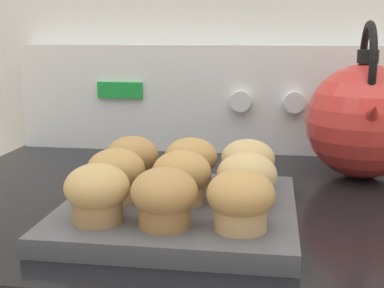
{
  "coord_description": "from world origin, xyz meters",
  "views": [
    {
      "loc": [
        0.12,
        -0.39,
        1.12
      ],
      "look_at": [
        0.03,
        0.2,
        0.99
      ],
      "focal_mm": 50.0,
      "sensor_mm": 36.0,
      "label": 1
    }
  ],
  "objects_px": {
    "muffin_r1_c0": "(116,174)",
    "muffin_pan": "(179,211)",
    "muffin_r0_c0": "(97,193)",
    "muffin_r1_c1": "(182,177)",
    "tea_kettle": "(364,119)",
    "muffin_r0_c2": "(241,200)",
    "muffin_r1_c2": "(247,179)",
    "muffin_r2_c0": "(132,159)",
    "muffin_r2_c1": "(191,161)",
    "muffin_r2_c2": "(248,163)",
    "muffin_r0_c1": "(164,197)"
  },
  "relations": [
    {
      "from": "muffin_r1_c0",
      "to": "muffin_r1_c2",
      "type": "height_order",
      "value": "same"
    },
    {
      "from": "muffin_r2_c0",
      "to": "muffin_r2_c2",
      "type": "xyz_separation_m",
      "value": [
        0.16,
        0.0,
        0.0
      ]
    },
    {
      "from": "muffin_pan",
      "to": "muffin_r2_c0",
      "type": "xyz_separation_m",
      "value": [
        -0.08,
        0.08,
        0.04
      ]
    },
    {
      "from": "muffin_r1_c2",
      "to": "muffin_r2_c2",
      "type": "xyz_separation_m",
      "value": [
        -0.0,
        0.08,
        0.0
      ]
    },
    {
      "from": "muffin_r2_c1",
      "to": "muffin_r2_c2",
      "type": "height_order",
      "value": "same"
    },
    {
      "from": "muffin_r0_c2",
      "to": "muffin_r1_c0",
      "type": "bearing_deg",
      "value": 153.51
    },
    {
      "from": "muffin_r2_c2",
      "to": "muffin_r0_c2",
      "type": "bearing_deg",
      "value": -89.81
    },
    {
      "from": "tea_kettle",
      "to": "muffin_r1_c2",
      "type": "bearing_deg",
      "value": -125.4
    },
    {
      "from": "muffin_r1_c1",
      "to": "muffin_r2_c0",
      "type": "height_order",
      "value": "same"
    },
    {
      "from": "muffin_r0_c2",
      "to": "muffin_r1_c1",
      "type": "xyz_separation_m",
      "value": [
        -0.08,
        0.08,
        0.0
      ]
    },
    {
      "from": "muffin_pan",
      "to": "muffin_r2_c2",
      "type": "bearing_deg",
      "value": 45.83
    },
    {
      "from": "muffin_r0_c1",
      "to": "muffin_r2_c2",
      "type": "height_order",
      "value": "same"
    },
    {
      "from": "muffin_r1_c0",
      "to": "tea_kettle",
      "type": "distance_m",
      "value": 0.4
    },
    {
      "from": "muffin_r0_c0",
      "to": "muffin_r1_c0",
      "type": "distance_m",
      "value": 0.08
    },
    {
      "from": "muffin_pan",
      "to": "muffin_r1_c1",
      "type": "bearing_deg",
      "value": -1.36
    },
    {
      "from": "muffin_r0_c1",
      "to": "muffin_r2_c0",
      "type": "xyz_separation_m",
      "value": [
        -0.08,
        0.16,
        0.0
      ]
    },
    {
      "from": "tea_kettle",
      "to": "muffin_r1_c1",
      "type": "bearing_deg",
      "value": -136.11
    },
    {
      "from": "muffin_pan",
      "to": "tea_kettle",
      "type": "relative_size",
      "value": 1.15
    },
    {
      "from": "muffin_r0_c1",
      "to": "muffin_r0_c2",
      "type": "bearing_deg",
      "value": 2.18
    },
    {
      "from": "muffin_r1_c1",
      "to": "muffin_r0_c0",
      "type": "bearing_deg",
      "value": -135.85
    },
    {
      "from": "muffin_r0_c0",
      "to": "muffin_r0_c1",
      "type": "relative_size",
      "value": 1.0
    },
    {
      "from": "muffin_r0_c2",
      "to": "tea_kettle",
      "type": "relative_size",
      "value": 0.29
    },
    {
      "from": "muffin_r0_c0",
      "to": "muffin_r0_c1",
      "type": "xyz_separation_m",
      "value": [
        0.07,
        -0.0,
        0.0
      ]
    },
    {
      "from": "muffin_r1_c1",
      "to": "muffin_r2_c2",
      "type": "xyz_separation_m",
      "value": [
        0.07,
        0.08,
        0.0
      ]
    },
    {
      "from": "muffin_r2_c0",
      "to": "tea_kettle",
      "type": "xyz_separation_m",
      "value": [
        0.33,
        0.16,
        0.04
      ]
    },
    {
      "from": "muffin_r0_c1",
      "to": "muffin_r2_c2",
      "type": "relative_size",
      "value": 1.0
    },
    {
      "from": "muffin_r0_c1",
      "to": "muffin_r1_c2",
      "type": "distance_m",
      "value": 0.12
    },
    {
      "from": "muffin_r1_c2",
      "to": "muffin_r2_c0",
      "type": "height_order",
      "value": "same"
    },
    {
      "from": "muffin_r0_c2",
      "to": "muffin_r2_c2",
      "type": "relative_size",
      "value": 1.0
    },
    {
      "from": "muffin_r1_c1",
      "to": "muffin_r1_c2",
      "type": "height_order",
      "value": "same"
    },
    {
      "from": "muffin_r1_c1",
      "to": "tea_kettle",
      "type": "bearing_deg",
      "value": 43.89
    },
    {
      "from": "muffin_r1_c1",
      "to": "muffin_r1_c2",
      "type": "relative_size",
      "value": 1.0
    },
    {
      "from": "muffin_pan",
      "to": "muffin_r0_c1",
      "type": "bearing_deg",
      "value": -90.98
    },
    {
      "from": "muffin_r0_c1",
      "to": "muffin_r2_c2",
      "type": "distance_m",
      "value": 0.18
    },
    {
      "from": "muffin_r1_c0",
      "to": "muffin_r1_c1",
      "type": "height_order",
      "value": "same"
    },
    {
      "from": "muffin_pan",
      "to": "muffin_r0_c0",
      "type": "height_order",
      "value": "muffin_r0_c0"
    },
    {
      "from": "muffin_r0_c2",
      "to": "muffin_r1_c0",
      "type": "height_order",
      "value": "same"
    },
    {
      "from": "muffin_r1_c2",
      "to": "muffin_r2_c2",
      "type": "distance_m",
      "value": 0.08
    },
    {
      "from": "muffin_r0_c2",
      "to": "muffin_r2_c1",
      "type": "xyz_separation_m",
      "value": [
        -0.08,
        0.16,
        0.0
      ]
    },
    {
      "from": "muffin_r1_c0",
      "to": "muffin_pan",
      "type": "bearing_deg",
      "value": 0.42
    },
    {
      "from": "muffin_pan",
      "to": "muffin_r2_c0",
      "type": "bearing_deg",
      "value": 135.09
    },
    {
      "from": "muffin_r1_c2",
      "to": "muffin_r2_c0",
      "type": "distance_m",
      "value": 0.18
    },
    {
      "from": "muffin_r0_c1",
      "to": "muffin_r1_c1",
      "type": "distance_m",
      "value": 0.08
    },
    {
      "from": "muffin_r2_c1",
      "to": "muffin_r2_c2",
      "type": "relative_size",
      "value": 1.0
    },
    {
      "from": "muffin_r1_c0",
      "to": "muffin_r2_c0",
      "type": "distance_m",
      "value": 0.08
    },
    {
      "from": "muffin_r1_c2",
      "to": "muffin_r2_c1",
      "type": "distance_m",
      "value": 0.11
    },
    {
      "from": "muffin_r0_c0",
      "to": "muffin_r0_c2",
      "type": "relative_size",
      "value": 1.0
    },
    {
      "from": "muffin_r1_c2",
      "to": "muffin_pan",
      "type": "bearing_deg",
      "value": -179.8
    },
    {
      "from": "muffin_r0_c0",
      "to": "muffin_r1_c1",
      "type": "height_order",
      "value": "same"
    },
    {
      "from": "muffin_pan",
      "to": "muffin_r0_c1",
      "type": "relative_size",
      "value": 3.92
    }
  ]
}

